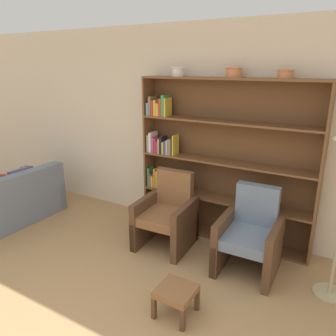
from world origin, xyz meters
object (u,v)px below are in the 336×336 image
object	(u,v)px
couch	(4,204)
armchair_leather	(167,215)
bowl_brass	(286,73)
bowl_terracotta	(234,72)
armchair_cushioned	(250,236)
bowl_sage	(178,71)
footstool	(176,293)
bookshelf	(210,164)

from	to	relation	value
couch	armchair_leather	bearing A→B (deg)	-73.64
couch	bowl_brass	bearing A→B (deg)	-70.74
bowl_terracotta	armchair_cushioned	bearing A→B (deg)	-47.23
couch	armchair_cushioned	size ratio (longest dim) A/B	1.71
bowl_sage	bowl_brass	size ratio (longest dim) A/B	0.92
armchair_cushioned	footstool	world-z (taller)	armchair_cushioned
bowl_brass	armchair_leather	xyz separation A→B (m)	(-1.17, -0.52, -1.73)
bowl_terracotta	bookshelf	bearing A→B (deg)	174.37
bowl_brass	couch	size ratio (longest dim) A/B	0.11
bookshelf	footstool	world-z (taller)	bookshelf
bowl_brass	armchair_cushioned	bearing A→B (deg)	-100.84
couch	footstool	distance (m)	3.13
couch	armchair_cushioned	bearing A→B (deg)	-78.24
armchair_cushioned	footstool	distance (m)	1.13
armchair_leather	armchair_cushioned	distance (m)	1.07
couch	armchair_leather	size ratio (longest dim) A/B	1.71
armchair_leather	bowl_brass	bearing A→B (deg)	-159.04
bowl_terracotta	armchair_cushioned	xyz separation A→B (m)	(0.48, -0.52, -1.75)
armchair_leather	armchair_cushioned	world-z (taller)	same
bowl_sage	armchair_cushioned	bearing A→B (deg)	-23.04
bookshelf	bowl_sage	world-z (taller)	bowl_sage
bookshelf	bowl_sage	bearing A→B (deg)	-176.93
bowl_brass	couch	world-z (taller)	bowl_brass
bowl_brass	armchair_cushioned	size ratio (longest dim) A/B	0.19
bookshelf	armchair_leather	world-z (taller)	bookshelf
footstool	couch	bearing A→B (deg)	172.54
bowl_brass	footstool	bearing A→B (deg)	-106.22
armchair_cushioned	couch	bearing A→B (deg)	9.34
bowl_brass	bookshelf	bearing A→B (deg)	178.25
armchair_leather	footstool	size ratio (longest dim) A/B	2.80
bowl_brass	couch	bearing A→B (deg)	-161.80
couch	footstool	xyz separation A→B (m)	(3.10, -0.41, -0.06)
bookshelf	bowl_terracotta	bearing A→B (deg)	-5.63
bookshelf	footstool	size ratio (longest dim) A/B	6.78
bowl_brass	couch	xyz separation A→B (m)	(-3.56, -1.17, -1.86)
bookshelf	bowl_sage	xyz separation A→B (m)	(-0.48, -0.03, 1.16)
bowl_brass	armchair_leather	size ratio (longest dim) A/B	0.19
armchair_leather	armchair_cushioned	xyz separation A→B (m)	(1.07, 0.00, 0.00)
bowl_terracotta	armchair_leather	bearing A→B (deg)	-138.93
bowl_terracotta	bowl_brass	xyz separation A→B (m)	(0.58, 0.00, -0.01)
bowl_terracotta	bowl_brass	size ratio (longest dim) A/B	1.12
armchair_leather	bowl_terracotta	bearing A→B (deg)	-141.80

